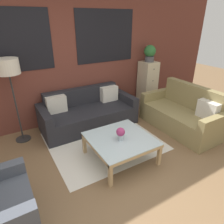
# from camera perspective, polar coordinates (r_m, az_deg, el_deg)

# --- Properties ---
(ground_plane) EXTENTS (16.00, 16.00, 0.00)m
(ground_plane) POSITION_cam_1_polar(r_m,az_deg,el_deg) (3.06, 5.23, -20.02)
(ground_plane) COLOR brown
(wall_back_brick) EXTENTS (8.40, 0.09, 2.80)m
(wall_back_brick) POSITION_cam_1_polar(r_m,az_deg,el_deg) (4.42, -13.22, 14.70)
(wall_back_brick) COLOR brown
(wall_back_brick) RESTS_ON ground_plane
(rug) EXTENTS (1.99, 1.79, 0.00)m
(rug) POSITION_cam_1_polar(r_m,az_deg,el_deg) (3.93, -2.53, -8.24)
(rug) COLOR silver
(rug) RESTS_ON ground_plane
(couch_dark) EXTENTS (2.02, 0.88, 0.78)m
(couch_dark) POSITION_cam_1_polar(r_m,az_deg,el_deg) (4.41, -6.86, -0.36)
(couch_dark) COLOR #232328
(couch_dark) RESTS_ON ground_plane
(settee_vintage) EXTENTS (0.80, 1.70, 0.92)m
(settee_vintage) POSITION_cam_1_polar(r_m,az_deg,el_deg) (4.48, 19.40, -0.84)
(settee_vintage) COLOR olive
(settee_vintage) RESTS_ON ground_plane
(coffee_table) EXTENTS (0.98, 0.98, 0.40)m
(coffee_table) POSITION_cam_1_polar(r_m,az_deg,el_deg) (3.30, 2.39, -8.24)
(coffee_table) COLOR silver
(coffee_table) RESTS_ON ground_plane
(floor_lamp) EXTENTS (0.39, 0.39, 1.57)m
(floor_lamp) POSITION_cam_1_polar(r_m,az_deg,el_deg) (3.85, -27.53, 10.43)
(floor_lamp) COLOR #2D2D2D
(floor_lamp) RESTS_ON ground_plane
(drawer_cabinet) EXTENTS (0.39, 0.41, 1.18)m
(drawer_cabinet) POSITION_cam_1_polar(r_m,az_deg,el_deg) (5.37, 10.05, 7.78)
(drawer_cabinet) COLOR #C6B793
(drawer_cabinet) RESTS_ON ground_plane
(potted_plant) EXTENTS (0.29, 0.29, 0.40)m
(potted_plant) POSITION_cam_1_polar(r_m,az_deg,el_deg) (5.19, 10.74, 16.28)
(potted_plant) COLOR #47474C
(potted_plant) RESTS_ON drawer_cabinet
(flower_vase) EXTENTS (0.14, 0.14, 0.22)m
(flower_vase) POSITION_cam_1_polar(r_m,az_deg,el_deg) (3.16, 2.45, -6.07)
(flower_vase) COLOR #ADBCC6
(flower_vase) RESTS_ON coffee_table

